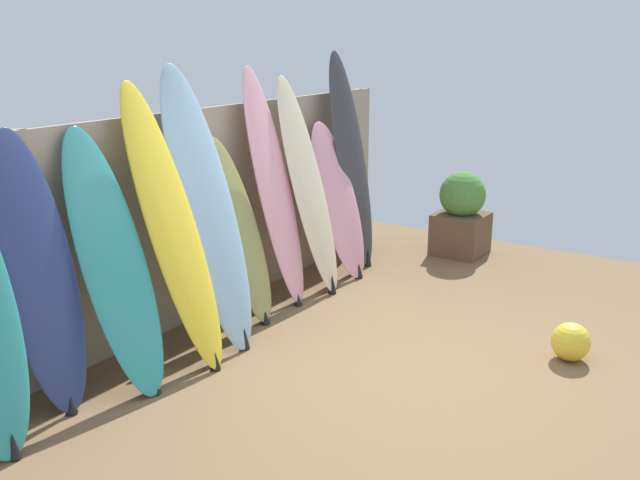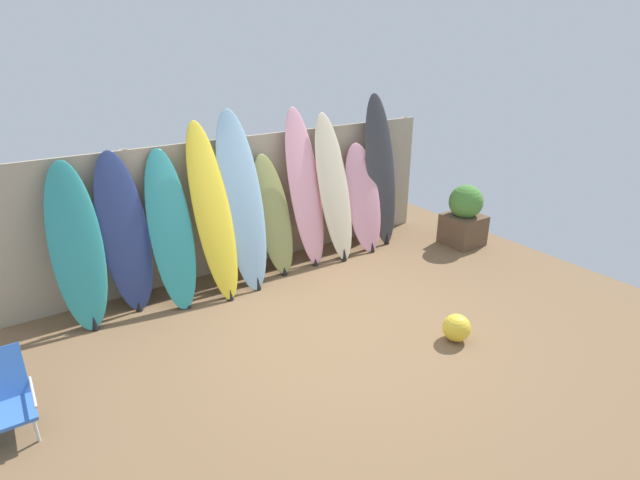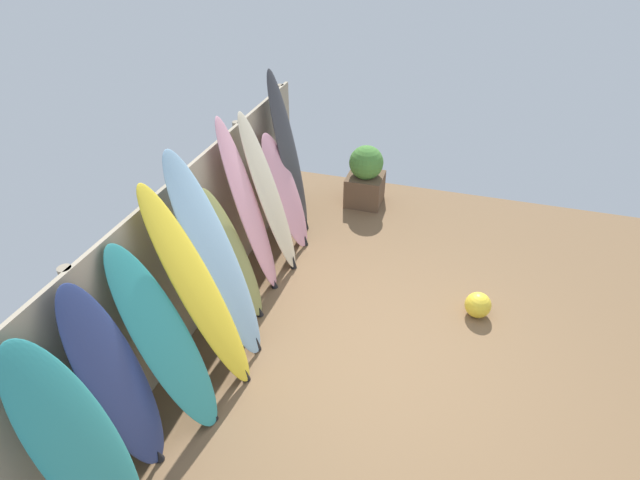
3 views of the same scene
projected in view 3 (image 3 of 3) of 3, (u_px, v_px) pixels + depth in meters
ground at (375, 358)px, 5.17m from camera, size 7.68×7.68×0.00m
fence_back at (189, 255)px, 5.14m from camera, size 6.08×0.11×1.80m
surfboard_teal_0 at (81, 448)px, 3.35m from camera, size 0.59×0.65×1.81m
surfboard_navy_1 at (118, 384)px, 3.76m from camera, size 0.57×0.46×1.85m
surfboard_teal_2 at (167, 343)px, 4.14m from camera, size 0.58×0.81×1.80m
surfboard_yellow_3 at (200, 293)px, 4.44m from camera, size 0.47×0.86×2.09m
surfboard_skyblue_4 at (217, 262)px, 4.74m from camera, size 0.61×0.84×2.19m
surfboard_olive_5 at (233, 257)px, 5.31m from camera, size 0.52×0.63×1.58m
surfboard_pink_6 at (249, 210)px, 5.56m from camera, size 0.58×0.65×2.15m
surfboard_cream_7 at (270, 197)px, 5.92m from camera, size 0.54×0.68×2.04m
surfboard_pink_8 at (286, 193)px, 6.48m from camera, size 0.62×0.66×1.56m
surfboard_charcoal_9 at (289, 156)px, 6.61m from camera, size 0.55×0.53×2.24m
planter_box at (365, 176)px, 7.55m from camera, size 0.55×0.54×0.94m
beach_ball at (478, 305)px, 5.63m from camera, size 0.29×0.29×0.29m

